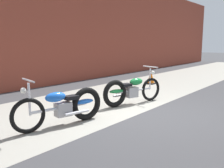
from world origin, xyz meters
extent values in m
plane|color=#38383A|center=(0.00, 0.00, 0.00)|extent=(80.00, 80.00, 0.00)
cube|color=gray|center=(0.00, 1.75, 0.00)|extent=(36.00, 3.50, 0.01)
cube|color=brown|center=(0.00, 5.20, 2.47)|extent=(36.00, 0.50, 4.93)
torus|color=black|center=(-2.46, 0.93, 0.34)|extent=(0.68, 0.22, 0.68)
torus|color=black|center=(-1.19, 0.66, 0.36)|extent=(0.74, 0.28, 0.73)
cylinder|color=silver|center=(-1.82, 0.80, 0.38)|extent=(1.22, 0.31, 0.06)
cube|color=#99999E|center=(-1.74, 0.78, 0.34)|extent=(0.36, 0.28, 0.28)
ellipsoid|color=blue|center=(-1.90, 0.81, 0.62)|extent=(0.47, 0.28, 0.20)
ellipsoid|color=blue|center=(-1.23, 0.67, 0.42)|extent=(0.47, 0.27, 0.10)
cube|color=black|center=(-1.55, 0.74, 0.56)|extent=(0.31, 0.25, 0.08)
cylinder|color=silver|center=(-2.42, 0.92, 0.65)|extent=(0.05, 0.05, 0.62)
cylinder|color=silver|center=(-2.42, 0.92, 1.01)|extent=(0.15, 0.57, 0.03)
sphere|color=white|center=(-2.52, 0.94, 0.83)|extent=(0.11, 0.11, 0.11)
cylinder|color=silver|center=(-1.54, 0.59, 0.26)|extent=(0.55, 0.17, 0.06)
torus|color=black|center=(1.32, 0.51, 0.34)|extent=(0.68, 0.26, 0.68)
torus|color=black|center=(0.07, 0.86, 0.36)|extent=(0.74, 0.32, 0.73)
cylinder|color=silver|center=(0.69, 0.69, 0.38)|extent=(1.20, 0.39, 0.06)
cube|color=#99999E|center=(0.61, 0.71, 0.34)|extent=(0.37, 0.30, 0.28)
ellipsoid|color=#197A38|center=(0.77, 0.67, 0.62)|extent=(0.48, 0.30, 0.20)
ellipsoid|color=#197A38|center=(0.11, 0.85, 0.42)|extent=(0.47, 0.29, 0.10)
cube|color=black|center=(0.42, 0.76, 0.56)|extent=(0.32, 0.27, 0.08)
cylinder|color=silver|center=(1.28, 0.52, 0.65)|extent=(0.05, 0.05, 0.62)
cylinder|color=silver|center=(1.28, 0.52, 1.01)|extent=(0.19, 0.57, 0.03)
sphere|color=white|center=(1.37, 0.50, 0.83)|extent=(0.11, 0.11, 0.11)
cylinder|color=silver|center=(0.42, 0.92, 0.26)|extent=(0.55, 0.21, 0.06)
cone|color=orange|center=(3.99, 2.07, 0.28)|extent=(0.32, 0.32, 0.55)
cube|color=black|center=(3.99, 2.07, 0.02)|extent=(0.40, 0.40, 0.04)
camera|label=1|loc=(-4.90, -3.10, 1.69)|focal=39.50mm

